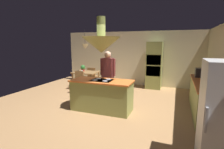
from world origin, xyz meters
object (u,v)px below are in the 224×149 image
at_px(kitchen_island, 102,95).
at_px(oven_tower, 154,65).
at_px(dining_table, 86,74).
at_px(microwave_on_counter, 203,73).
at_px(person_at_island, 108,74).
at_px(cup_on_table, 82,71).
at_px(canister_sugar, 209,82).
at_px(chair_by_back_wall, 92,75).
at_px(chair_facing_island, 78,80).
at_px(canister_flour, 210,84).
at_px(potted_plant_on_table, 83,68).

bearing_deg(kitchen_island, oven_tower, 71.26).
bearing_deg(dining_table, microwave_on_counter, -6.83).
height_order(person_at_island, cup_on_table, person_at_island).
xyz_separation_m(oven_tower, canister_sugar, (1.74, -2.89, -0.01)).
relative_size(dining_table, person_at_island, 0.60).
xyz_separation_m(oven_tower, chair_by_back_wall, (-2.80, -0.51, -0.53)).
xyz_separation_m(kitchen_island, oven_tower, (1.10, 3.24, 0.56)).
height_order(kitchen_island, dining_table, kitchen_island).
relative_size(chair_by_back_wall, canister_sugar, 4.78).
xyz_separation_m(kitchen_island, chair_facing_island, (-1.70, 1.46, 0.04)).
distance_m(chair_by_back_wall, canister_flour, 5.24).
distance_m(canister_flour, microwave_on_counter, 1.39).
relative_size(dining_table, cup_on_table, 11.56).
xyz_separation_m(chair_facing_island, canister_flour, (4.54, -1.29, 0.50)).
relative_size(oven_tower, canister_flour, 12.71).
relative_size(chair_by_back_wall, microwave_on_counter, 1.89).
height_order(cup_on_table, canister_flour, canister_flour).
xyz_separation_m(kitchen_island, canister_sugar, (2.84, 0.35, 0.55)).
height_order(person_at_island, potted_plant_on_table, person_at_island).
xyz_separation_m(chair_by_back_wall, potted_plant_on_table, (-0.12, -0.68, 0.42)).
bearing_deg(potted_plant_on_table, canister_flour, -22.11).
height_order(person_at_island, canister_flour, person_at_island).
bearing_deg(canister_flour, chair_facing_island, 164.10).
distance_m(kitchen_island, canister_flour, 2.90).
relative_size(chair_by_back_wall, cup_on_table, 9.67).
distance_m(dining_table, person_at_island, 2.20).
xyz_separation_m(kitchen_island, microwave_on_counter, (2.84, 1.56, 0.60)).
distance_m(cup_on_table, canister_flour, 4.92).
bearing_deg(kitchen_island, dining_table, 128.99).
distance_m(dining_table, chair_facing_island, 0.65).
height_order(cup_on_table, canister_sugar, canister_sugar).
distance_m(person_at_island, canister_sugar, 2.93).
bearing_deg(dining_table, kitchen_island, -51.01).
bearing_deg(chair_facing_island, canister_flour, -15.90).
relative_size(chair_facing_island, potted_plant_on_table, 2.90).
distance_m(chair_facing_island, microwave_on_counter, 4.58).
bearing_deg(person_at_island, oven_tower, 65.59).
bearing_deg(microwave_on_counter, canister_sugar, -90.00).
bearing_deg(dining_table, canister_flour, -23.04).
distance_m(person_at_island, chair_by_back_wall, 2.69).
distance_m(dining_table, canister_flour, 4.95).
bearing_deg(person_at_island, dining_table, 138.61).
bearing_deg(chair_facing_island, canister_sugar, -13.77).
bearing_deg(dining_table, canister_sugar, -21.09).
xyz_separation_m(chair_by_back_wall, cup_on_table, (-0.07, -0.85, 0.30)).
distance_m(dining_table, canister_sugar, 4.88).
relative_size(person_at_island, canister_flour, 10.76).
xyz_separation_m(dining_table, chair_by_back_wall, (0.00, 0.64, -0.15)).
height_order(oven_tower, cup_on_table, oven_tower).
xyz_separation_m(oven_tower, potted_plant_on_table, (-2.92, -1.18, -0.10)).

